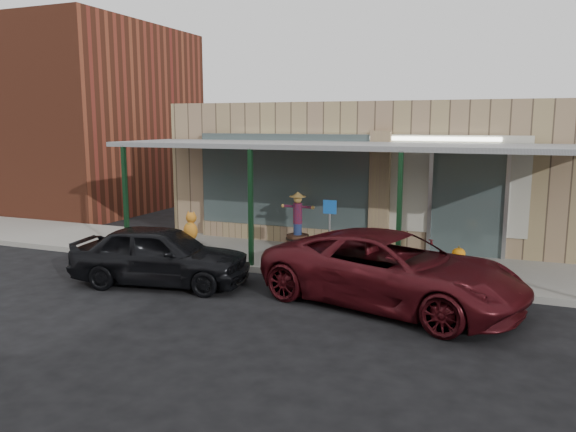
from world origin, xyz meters
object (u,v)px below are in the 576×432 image
at_px(parked_sedan, 161,255).
at_px(car_maroon, 392,270).
at_px(barrel_scarecrow, 298,230).
at_px(handicap_sign, 330,224).
at_px(barrel_pumpkin, 458,264).

bearing_deg(parked_sedan, car_maroon, -94.53).
bearing_deg(barrel_scarecrow, handicap_sign, -22.33).
relative_size(barrel_scarecrow, car_maroon, 0.31).
xyz_separation_m(handicap_sign, parked_sedan, (-3.16, -2.53, -0.50)).
height_order(barrel_scarecrow, parked_sedan, barrel_scarecrow).
height_order(barrel_scarecrow, car_maroon, barrel_scarecrow).
xyz_separation_m(barrel_scarecrow, car_maroon, (3.30, -3.38, 0.04)).
height_order(handicap_sign, parked_sedan, handicap_sign).
height_order(barrel_pumpkin, handicap_sign, handicap_sign).
distance_m(barrel_scarecrow, handicap_sign, 1.95).
bearing_deg(handicap_sign, barrel_pumpkin, 4.67).
height_order(barrel_scarecrow, barrel_pumpkin, barrel_scarecrow).
bearing_deg(barrel_scarecrow, car_maroon, -23.36).
height_order(handicap_sign, car_maroon, handicap_sign).
relative_size(barrel_pumpkin, handicap_sign, 0.42).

